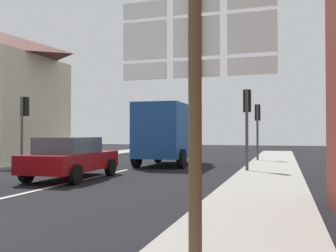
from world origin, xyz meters
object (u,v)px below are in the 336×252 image
at_px(sedan_far, 71,157).
at_px(traffic_light_near_right, 247,111).
at_px(traffic_light_near_left, 24,115).
at_px(route_sign_post, 195,95).
at_px(traffic_light_far_right, 258,119).
at_px(delivery_truck, 167,133).

bearing_deg(sedan_far, traffic_light_near_right, 33.14).
distance_m(sedan_far, traffic_light_near_left, 6.14).
relative_size(route_sign_post, traffic_light_near_left, 0.96).
bearing_deg(traffic_light_far_right, sedan_far, -119.84).
bearing_deg(traffic_light_near_left, traffic_light_far_right, 31.76).
bearing_deg(traffic_light_far_right, route_sign_post, -88.29).
distance_m(sedan_far, traffic_light_near_right, 7.07).
xyz_separation_m(delivery_truck, traffic_light_near_right, (4.23, -2.86, 0.84)).
bearing_deg(traffic_light_near_left, sedan_far, -36.98).
xyz_separation_m(route_sign_post, traffic_light_near_right, (-0.54, 11.65, 0.49)).
relative_size(traffic_light_near_right, traffic_light_near_left, 1.01).
height_order(delivery_truck, traffic_light_near_left, traffic_light_near_left).
xyz_separation_m(delivery_truck, traffic_light_far_right, (4.23, 3.40, 0.74)).
bearing_deg(traffic_light_near_left, delivery_truck, 26.28).
height_order(delivery_truck, traffic_light_far_right, traffic_light_far_right).
relative_size(sedan_far, route_sign_post, 1.33).
height_order(traffic_light_far_right, traffic_light_near_left, traffic_light_near_left).
relative_size(route_sign_post, traffic_light_near_right, 0.95).
xyz_separation_m(route_sign_post, traffic_light_near_left, (-10.98, 11.44, 0.48)).
relative_size(traffic_light_far_right, traffic_light_near_left, 0.97).
height_order(sedan_far, traffic_light_near_left, traffic_light_near_left).
bearing_deg(delivery_truck, traffic_light_far_right, 38.76).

